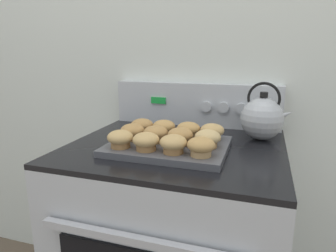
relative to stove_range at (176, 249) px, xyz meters
name	(u,v)px	position (x,y,z in m)	size (l,w,h in m)	color
wall_back	(199,55)	(0.00, 0.36, 0.76)	(8.00, 0.05, 2.40)	silver
stove_range	(176,249)	(0.00, 0.00, 0.00)	(0.76, 0.71, 0.88)	#B7BABF
control_panel	(196,105)	(0.00, 0.31, 0.54)	(0.75, 0.07, 0.19)	#B7BABF
muffin_pan	(168,146)	(-0.01, -0.06, 0.45)	(0.40, 0.31, 0.02)	#4C4C51
muffin_r0_c0	(120,139)	(-0.15, -0.16, 0.49)	(0.09, 0.09, 0.06)	olive
muffin_r0_c1	(146,141)	(-0.06, -0.16, 0.49)	(0.09, 0.09, 0.06)	olive
muffin_r0_c2	(173,144)	(0.04, -0.16, 0.49)	(0.09, 0.09, 0.06)	olive
muffin_r0_c3	(201,146)	(0.12, -0.16, 0.49)	(0.09, 0.09, 0.06)	tan
muffin_r1_c0	(132,132)	(-0.15, -0.06, 0.49)	(0.09, 0.09, 0.06)	tan
muffin_r1_c1	(156,134)	(-0.06, -0.06, 0.49)	(0.09, 0.09, 0.06)	#A37A4C
muffin_r1_c2	(180,136)	(0.03, -0.07, 0.49)	(0.09, 0.09, 0.06)	olive
muffin_r1_c3	(208,138)	(0.13, -0.06, 0.49)	(0.09, 0.09, 0.06)	olive
muffin_r2_c0	(142,126)	(-0.14, 0.02, 0.49)	(0.09, 0.09, 0.06)	tan
muffin_r2_c1	(164,127)	(-0.06, 0.03, 0.49)	(0.09, 0.09, 0.06)	tan
muffin_r2_c2	(188,130)	(0.04, 0.03, 0.49)	(0.09, 0.09, 0.06)	tan
muffin_r2_c3	(212,132)	(0.13, 0.03, 0.49)	(0.09, 0.09, 0.06)	tan
tea_kettle	(263,118)	(0.29, 0.16, 0.53)	(0.20, 0.16, 0.22)	#ADAFB5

